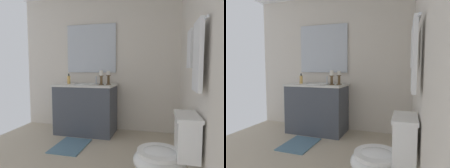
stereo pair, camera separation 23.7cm
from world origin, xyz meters
TOP-DOWN VIEW (x-y plane):
  - wall_back at (0.00, 1.48)m, footprint 3.17×0.04m
  - wall_left at (-1.59, 0.00)m, footprint 0.04×2.95m
  - vanity_cabinet at (-1.26, -0.12)m, footprint 0.58×1.03m
  - sink_basin at (-1.26, -0.12)m, footprint 0.40×0.40m
  - mirror at (-1.54, -0.12)m, footprint 0.02×0.94m
  - candle_holder_tall at (-1.29, 0.28)m, footprint 0.09×0.09m
  - candle_holder_short at (-1.21, 0.18)m, footprint 0.09×0.09m
  - soap_bottle at (-1.30, -0.46)m, footprint 0.06×0.06m
  - toilet at (0.17, 1.19)m, footprint 0.39×0.54m
  - towel_bar at (0.05, 1.42)m, footprint 0.77×0.02m
  - towel_near_vanity at (-0.14, 1.40)m, footprint 0.23×0.03m
  - towel_center at (0.24, 1.40)m, footprint 0.27×0.03m
  - bath_mat at (-0.64, -0.12)m, footprint 0.60×0.44m

SIDE VIEW (x-z plane):
  - bath_mat at x=-0.64m, z-range 0.00..0.02m
  - toilet at x=0.17m, z-range -0.01..0.74m
  - vanity_cabinet at x=-1.26m, z-range 0.00..0.86m
  - sink_basin at x=-1.26m, z-range 0.69..0.94m
  - soap_bottle at x=-1.30m, z-range 0.84..1.02m
  - candle_holder_tall at x=-1.29m, z-range 0.86..1.09m
  - candle_holder_short at x=-1.21m, z-range 0.86..1.10m
  - towel_center at x=0.24m, z-range 0.95..1.50m
  - wall_back at x=0.00m, z-range 0.00..2.45m
  - wall_left at x=-1.59m, z-range 0.00..2.45m
  - towel_near_vanity at x=-0.14m, z-range 1.13..1.50m
  - towel_bar at x=0.05m, z-range 1.47..1.49m
  - mirror at x=-1.54m, z-range 1.05..1.93m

